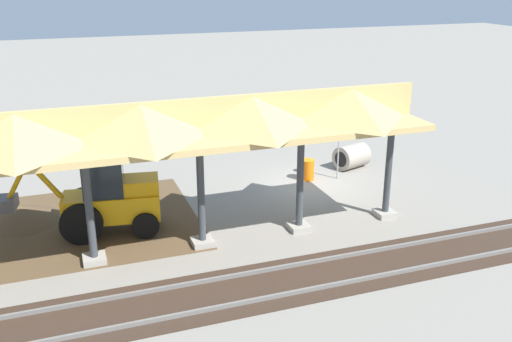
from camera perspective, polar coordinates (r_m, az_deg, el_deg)
The scene contains 9 objects.
ground_plane at distance 24.06m, azimuth 5.42°, elevation -1.38°, with size 120.00×120.00×0.00m, color gray.
dirt_work_zone at distance 21.26m, azimuth -18.41°, elevation -5.25°, with size 9.06×7.00×0.01m, color brown.
platform_canopy at distance 17.04m, azimuth -17.10°, elevation 3.74°, with size 21.88×3.20×4.90m.
rail_tracks at distance 18.55m, azimuth 14.61°, elevation -8.52°, with size 60.00×2.58×0.15m.
stop_sign at distance 24.37m, azimuth 8.30°, elevation 3.29°, with size 0.76×0.13×2.52m.
backhoe at distance 19.89m, azimuth -14.70°, elevation -2.64°, with size 5.32×2.14×2.82m.
dirt_mound at distance 22.25m, azimuth -22.45°, elevation -4.64°, with size 5.83×5.83×1.21m, color brown.
concrete_pipe at distance 26.21m, azimuth 9.54°, elevation 1.46°, with size 1.70×1.48×1.09m.
traffic_barrel at distance 24.48m, azimuth 5.18°, elevation 0.12°, with size 0.56×0.56×0.90m, color orange.
Camera 1 is at (9.69, 20.30, 8.56)m, focal length 40.00 mm.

